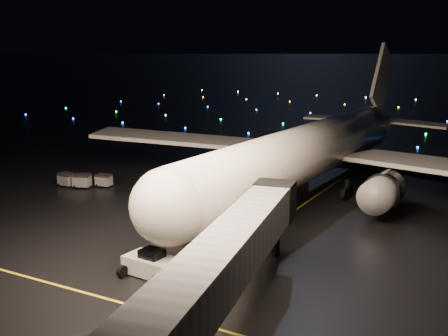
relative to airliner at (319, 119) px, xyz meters
The scene contains 13 objects.
lane_centre 14.21m from the airliner, 85.62° to the right, with size 0.25×80.00×0.02m, color yellow.
airliner is the anchor object (origin of this frame).
pushback_tug 32.10m from the airliner, 94.55° to the right, with size 4.46×2.34×2.13m, color silver.
belt_loader 24.37m from the airliner, 104.99° to the right, with size 7.31×1.99×3.54m, color silver, non-canonical shape.
crew_c 21.81m from the airliner, 141.66° to the right, with size 1.02×0.43×1.75m, color orange.
safety_cone_0 19.00m from the airliner, 137.49° to the right, with size 0.43×0.43×0.49m, color #E75206.
safety_cone_1 11.39m from the airliner, 157.38° to the right, with size 0.46×0.46×0.52m, color #E75206.
safety_cone_2 15.67m from the airliner, 147.48° to the right, with size 0.48×0.48×0.54m, color #E75206.
safety_cone_3 25.43m from the airliner, 163.34° to the left, with size 0.41×0.41×0.47m, color #E75206.
taxiway_lights 81.21m from the airliner, 97.94° to the left, with size 164.00×92.00×0.36m, color black, non-canonical shape.
baggage_cart_0 28.00m from the airliner, 155.37° to the right, with size 1.88×1.32×1.60m, color gray.
baggage_cart_1 30.47m from the airliner, 153.90° to the right, with size 2.07×1.45×1.76m, color gray.
baggage_cart_2 32.61m from the airliner, 155.23° to the right, with size 1.98×1.39×1.69m, color gray.
Camera 1 is at (33.40, -38.38, 17.76)m, focal length 45.00 mm.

